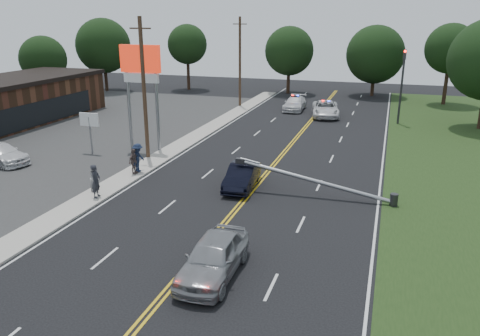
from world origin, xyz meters
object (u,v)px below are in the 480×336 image
(crashed_sedan, at_px, (242,176))
(parked_car, at_px, (1,154))
(utility_pole_far, at_px, (240,62))
(emergency_a, at_px, (325,109))
(emergency_b, at_px, (295,103))
(bystander_c, at_px, (138,158))
(utility_pole_mid, at_px, (144,89))
(bystander_a, at_px, (96,181))
(bystander_d, at_px, (134,161))
(pylon_sign, at_px, (141,72))
(bystander_b, at_px, (95,178))
(waiting_sedan, at_px, (213,257))
(fallen_streetlight, at_px, (323,183))
(small_sign, at_px, (89,123))
(traffic_signal, at_px, (402,80))

(crashed_sedan, distance_m, parked_car, 17.78)
(utility_pole_far, bearing_deg, emergency_a, -14.39)
(emergency_a, xyz_separation_m, emergency_b, (-3.74, 2.50, -0.05))
(emergency_b, bearing_deg, parked_car, -122.68)
(crashed_sedan, distance_m, bystander_c, 7.37)
(utility_pole_mid, distance_m, crashed_sedan, 10.23)
(bystander_a, xyz_separation_m, bystander_d, (-0.11, 4.35, -0.12))
(pylon_sign, relative_size, bystander_b, 5.12)
(waiting_sedan, xyz_separation_m, parked_car, (-19.79, 9.58, -0.11))
(emergency_a, bearing_deg, fallen_streetlight, -92.24)
(parked_car, bearing_deg, utility_pole_mid, -50.17)
(bystander_b, bearing_deg, utility_pole_far, -1.43)
(utility_pole_far, height_order, emergency_a, utility_pole_far)
(fallen_streetlight, distance_m, crashed_sedan, 4.94)
(utility_pole_mid, height_order, waiting_sedan, utility_pole_mid)
(utility_pole_far, bearing_deg, bystander_a, -87.82)
(crashed_sedan, bearing_deg, small_sign, 159.36)
(waiting_sedan, xyz_separation_m, emergency_a, (-0.23, 33.23, -0.02))
(crashed_sedan, xyz_separation_m, emergency_a, (1.79, 23.14, 0.07))
(fallen_streetlight, relative_size, emergency_b, 1.81)
(traffic_signal, relative_size, bystander_a, 3.65)
(pylon_sign, relative_size, utility_pole_far, 0.80)
(fallen_streetlight, bearing_deg, waiting_sedan, -106.48)
(crashed_sedan, distance_m, bystander_d, 7.42)
(pylon_sign, xyz_separation_m, bystander_c, (2.41, -5.32, -4.91))
(traffic_signal, height_order, utility_pole_mid, utility_pole_mid)
(parked_car, relative_size, emergency_b, 0.94)
(bystander_a, bearing_deg, emergency_a, -26.17)
(bystander_d, bearing_deg, fallen_streetlight, -88.41)
(parked_car, relative_size, emergency_a, 0.85)
(fallen_streetlight, height_order, utility_pole_mid, utility_pole_mid)
(bystander_d, bearing_deg, emergency_a, -19.05)
(utility_pole_mid, bearing_deg, fallen_streetlight, -16.64)
(small_sign, relative_size, bystander_c, 1.61)
(utility_pole_mid, distance_m, bystander_b, 8.35)
(utility_pole_far, bearing_deg, bystander_d, -87.69)
(emergency_a, relative_size, bystander_c, 2.98)
(utility_pole_far, relative_size, bystander_c, 5.19)
(crashed_sedan, relative_size, bystander_a, 2.29)
(bystander_d, bearing_deg, utility_pole_far, 4.94)
(crashed_sedan, bearing_deg, waiting_sedan, -83.50)
(utility_pole_mid, height_order, bystander_d, utility_pole_mid)
(fallen_streetlight, height_order, bystander_d, fallen_streetlight)
(waiting_sedan, bearing_deg, bystander_d, 132.16)
(waiting_sedan, relative_size, emergency_b, 0.93)
(bystander_b, bearing_deg, traffic_signal, -36.40)
(small_sign, distance_m, emergency_b, 24.67)
(fallen_streetlight, xyz_separation_m, crashed_sedan, (-4.93, 0.24, -0.19))
(small_sign, bearing_deg, crashed_sedan, -15.85)
(pylon_sign, relative_size, bystander_c, 4.15)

